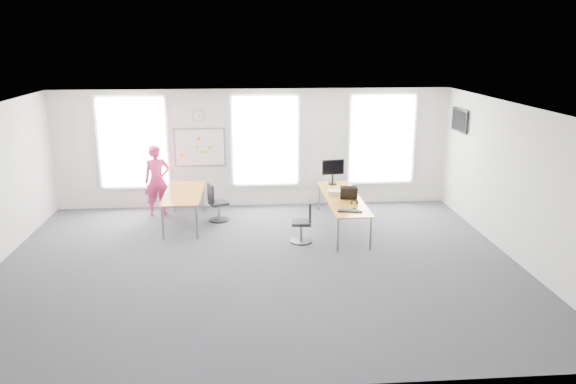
{
  "coord_description": "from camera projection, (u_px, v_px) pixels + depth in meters",
  "views": [
    {
      "loc": [
        -0.25,
        -10.07,
        4.21
      ],
      "look_at": [
        0.66,
        1.2,
        1.1
      ],
      "focal_mm": 35.0,
      "sensor_mm": 36.0,
      "label": 1
    }
  ],
  "objects": [
    {
      "name": "window_mid",
      "position": [
        265.0,
        141.0,
        14.2
      ],
      "size": [
        1.6,
        0.06,
        2.2
      ],
      "primitive_type": "cube",
      "color": "white",
      "rests_on": "wall_back"
    },
    {
      "name": "window_left",
      "position": [
        133.0,
        142.0,
        13.95
      ],
      "size": [
        1.6,
        0.06,
        2.2
      ],
      "primitive_type": "cube",
      "color": "white",
      "rests_on": "wall_back"
    },
    {
      "name": "person",
      "position": [
        157.0,
        180.0,
        13.62
      ],
      "size": [
        0.73,
        0.59,
        1.74
      ],
      "primitive_type": "imported",
      "rotation": [
        0.0,
        0.0,
        0.31
      ],
      "color": "#C5275B",
      "rests_on": "ground"
    },
    {
      "name": "tv",
      "position": [
        460.0,
        120.0,
        13.47
      ],
      "size": [
        0.06,
        0.9,
        0.55
      ],
      "primitive_type": "cube",
      "color": "black",
      "rests_on": "wall_right"
    },
    {
      "name": "whiteboard",
      "position": [
        200.0,
        147.0,
        14.12
      ],
      "size": [
        1.2,
        0.03,
        0.9
      ],
      "primitive_type": "cube",
      "color": "white",
      "rests_on": "wall_back"
    },
    {
      "name": "desk_right",
      "position": [
        343.0,
        199.0,
        12.72
      ],
      "size": [
        0.79,
        2.98,
        0.72
      ],
      "color": "orange",
      "rests_on": "ground"
    },
    {
      "name": "desk_left",
      "position": [
        184.0,
        195.0,
        12.94
      ],
      "size": [
        0.85,
        2.13,
        0.78
      ],
      "color": "orange",
      "rests_on": "ground"
    },
    {
      "name": "lens_cap",
      "position": [
        354.0,
        208.0,
        11.87
      ],
      "size": [
        0.06,
        0.06,
        0.01
      ],
      "primitive_type": "cylinder",
      "rotation": [
        0.0,
        0.0,
        -0.11
      ],
      "color": "black",
      "rests_on": "desk_right"
    },
    {
      "name": "floor",
      "position": [
        259.0,
        264.0,
        10.82
      ],
      "size": [
        10.0,
        10.0,
        0.0
      ],
      "primitive_type": "plane",
      "color": "#29282E",
      "rests_on": "ground"
    },
    {
      "name": "mouse",
      "position": [
        361.0,
        212.0,
        11.59
      ],
      "size": [
        0.09,
        0.13,
        0.04
      ],
      "primitive_type": "ellipsoid",
      "rotation": [
        0.0,
        0.0,
        0.15
      ],
      "color": "black",
      "rests_on": "desk_right"
    },
    {
      "name": "wall_back",
      "position": [
        254.0,
        148.0,
        14.26
      ],
      "size": [
        10.0,
        0.0,
        10.0
      ],
      "primitive_type": "plane",
      "rotation": [
        1.57,
        0.0,
        0.0
      ],
      "color": "silver",
      "rests_on": "ground"
    },
    {
      "name": "ceiling",
      "position": [
        257.0,
        108.0,
        10.02
      ],
      "size": [
        10.0,
        10.0,
        0.0
      ],
      "primitive_type": "plane",
      "rotation": [
        3.14,
        0.0,
        0.0
      ],
      "color": "white",
      "rests_on": "ground"
    },
    {
      "name": "window_right",
      "position": [
        382.0,
        139.0,
        14.44
      ],
      "size": [
        1.6,
        0.06,
        2.2
      ],
      "primitive_type": "cube",
      "color": "white",
      "rests_on": "wall_back"
    },
    {
      "name": "wall_right",
      "position": [
        517.0,
        184.0,
        10.8
      ],
      "size": [
        0.0,
        10.0,
        10.0
      ],
      "primitive_type": "plane",
      "rotation": [
        1.57,
        0.0,
        -1.57
      ],
      "color": "silver",
      "rests_on": "ground"
    },
    {
      "name": "chair_left",
      "position": [
        216.0,
        205.0,
        13.27
      ],
      "size": [
        0.53,
        0.53,
        0.91
      ],
      "rotation": [
        0.0,
        0.0,
        1.93
      ],
      "color": "black",
      "rests_on": "ground"
    },
    {
      "name": "paper_stack",
      "position": [
        336.0,
        193.0,
        12.85
      ],
      "size": [
        0.39,
        0.32,
        0.12
      ],
      "primitive_type": "cube",
      "rotation": [
        0.0,
        0.0,
        -0.21
      ],
      "color": "#F5E8C1",
      "rests_on": "desk_right"
    },
    {
      "name": "wall_front",
      "position": [
        268.0,
        277.0,
        6.57
      ],
      "size": [
        10.0,
        0.0,
        10.0
      ],
      "primitive_type": "plane",
      "rotation": [
        -1.57,
        0.0,
        0.0
      ],
      "color": "silver",
      "rests_on": "ground"
    },
    {
      "name": "wall_clock",
      "position": [
        199.0,
        116.0,
        13.9
      ],
      "size": [
        0.3,
        0.04,
        0.3
      ],
      "primitive_type": "cylinder",
      "rotation": [
        1.57,
        0.0,
        0.0
      ],
      "color": "gray",
      "rests_on": "wall_back"
    },
    {
      "name": "laptop_sleeve",
      "position": [
        349.0,
        193.0,
        12.48
      ],
      "size": [
        0.38,
        0.25,
        0.3
      ],
      "rotation": [
        0.0,
        0.0,
        -0.14
      ],
      "color": "black",
      "rests_on": "desk_right"
    },
    {
      "name": "monitor",
      "position": [
        333.0,
        170.0,
        13.74
      ],
      "size": [
        0.56,
        0.23,
        0.62
      ],
      "rotation": [
        0.0,
        0.0,
        0.15
      ],
      "color": "black",
      "rests_on": "desk_right"
    },
    {
      "name": "headphones",
      "position": [
        354.0,
        202.0,
        12.18
      ],
      "size": [
        0.16,
        0.09,
        0.09
      ],
      "rotation": [
        0.0,
        0.0,
        -0.19
      ],
      "color": "black",
      "rests_on": "desk_right"
    },
    {
      "name": "chair_right",
      "position": [
        304.0,
        224.0,
        11.9
      ],
      "size": [
        0.48,
        0.48,
        0.9
      ],
      "rotation": [
        0.0,
        0.0,
        -1.66
      ],
      "color": "black",
      "rests_on": "ground"
    },
    {
      "name": "keyboard",
      "position": [
        349.0,
        211.0,
        11.67
      ],
      "size": [
        0.48,
        0.28,
        0.02
      ],
      "primitive_type": "cube",
      "rotation": [
        0.0,
        0.0,
        -0.28
      ],
      "color": "black",
      "rests_on": "desk_right"
    }
  ]
}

